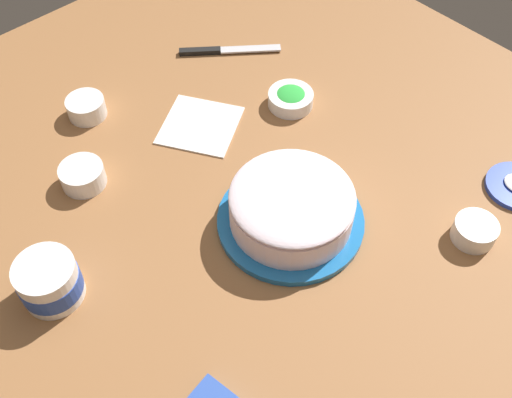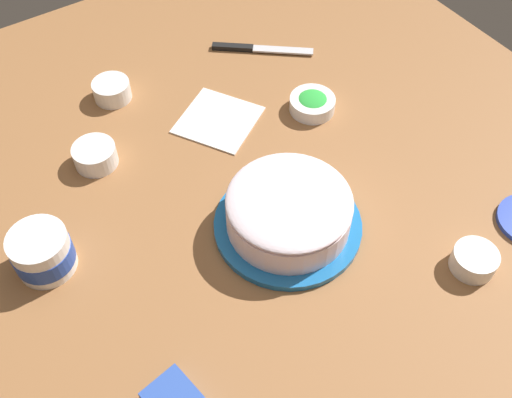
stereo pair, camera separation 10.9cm
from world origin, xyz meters
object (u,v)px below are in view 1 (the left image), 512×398
at_px(spreading_knife, 221,50).
at_px(sprinkle_bowl_blue, 86,107).
at_px(frosted_cake, 291,208).
at_px(sprinkle_bowl_pink, 82,175).
at_px(sprinkle_bowl_green, 291,98).
at_px(sprinkle_bowl_rainbow, 475,231).
at_px(frosting_tub, 49,281).
at_px(paper_napkin, 200,125).

height_order(spreading_knife, sprinkle_bowl_blue, sprinkle_bowl_blue).
bearing_deg(frosted_cake, sprinkle_bowl_pink, -146.35).
distance_m(sprinkle_bowl_pink, sprinkle_bowl_green, 0.46).
height_order(sprinkle_bowl_rainbow, sprinkle_bowl_blue, sprinkle_bowl_blue).
bearing_deg(sprinkle_bowl_rainbow, sprinkle_bowl_blue, -155.61).
height_order(frosting_tub, spreading_knife, frosting_tub).
distance_m(frosted_cake, sprinkle_bowl_rainbow, 0.33).
xyz_separation_m(frosted_cake, sprinkle_bowl_green, (-0.22, 0.22, -0.03)).
height_order(frosting_tub, sprinkle_bowl_blue, frosting_tub).
bearing_deg(frosting_tub, frosted_cake, 67.55).
distance_m(sprinkle_bowl_rainbow, paper_napkin, 0.58).
relative_size(spreading_knife, paper_napkin, 1.31).
bearing_deg(sprinkle_bowl_green, frosted_cake, -44.63).
height_order(frosted_cake, sprinkle_bowl_blue, frosted_cake).
xyz_separation_m(sprinkle_bowl_rainbow, sprinkle_bowl_pink, (-0.58, -0.44, 0.00)).
xyz_separation_m(spreading_knife, sprinkle_bowl_green, (0.24, -0.00, 0.01)).
height_order(frosting_tub, sprinkle_bowl_pink, frosting_tub).
bearing_deg(paper_napkin, frosting_tub, -71.59).
relative_size(frosting_tub, sprinkle_bowl_pink, 1.21).
bearing_deg(sprinkle_bowl_green, spreading_knife, 178.81).
bearing_deg(sprinkle_bowl_rainbow, paper_napkin, -161.85).
distance_m(spreading_knife, sprinkle_bowl_pink, 0.47).
relative_size(spreading_knife, sprinkle_bowl_rainbow, 2.53).
distance_m(frosted_cake, sprinkle_bowl_green, 0.32).
bearing_deg(sprinkle_bowl_blue, frosting_tub, -40.05).
relative_size(frosted_cake, sprinkle_bowl_pink, 3.16).
relative_size(spreading_knife, sprinkle_bowl_blue, 2.46).
bearing_deg(sprinkle_bowl_green, sprinkle_bowl_pink, -104.07).
bearing_deg(sprinkle_bowl_rainbow, sprinkle_bowl_pink, -142.69).
relative_size(sprinkle_bowl_blue, sprinkle_bowl_pink, 0.94).
relative_size(frosted_cake, sprinkle_bowl_rainbow, 3.45).
height_order(sprinkle_bowl_blue, sprinkle_bowl_green, sprinkle_bowl_blue).
relative_size(sprinkle_bowl_rainbow, sprinkle_bowl_pink, 0.92).
bearing_deg(sprinkle_bowl_rainbow, frosted_cake, -138.16).
xyz_separation_m(sprinkle_bowl_pink, sprinkle_bowl_green, (0.11, 0.44, -0.00)).
bearing_deg(sprinkle_bowl_pink, sprinkle_bowl_blue, 145.26).
distance_m(frosting_tub, spreading_knife, 0.69).
xyz_separation_m(sprinkle_bowl_pink, paper_napkin, (0.03, 0.26, -0.02)).
bearing_deg(frosting_tub, sprinkle_bowl_rainbow, 56.42).
bearing_deg(frosted_cake, sprinkle_bowl_rainbow, 41.84).
height_order(sprinkle_bowl_rainbow, paper_napkin, sprinkle_bowl_rainbow).
distance_m(frosting_tub, paper_napkin, 0.45).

